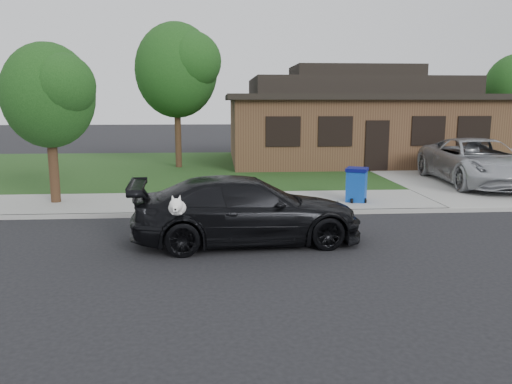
{
  "coord_description": "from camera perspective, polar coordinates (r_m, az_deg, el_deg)",
  "views": [
    {
      "loc": [
        -2.62,
        -9.69,
        3.04
      ],
      "look_at": [
        -1.85,
        1.0,
        1.1
      ],
      "focal_mm": 35.0,
      "sensor_mm": 36.0,
      "label": 1
    }
  ],
  "objects": [
    {
      "name": "ground",
      "position": [
        10.49,
        10.62,
        -6.77
      ],
      "size": [
        120.0,
        120.0,
        0.0
      ],
      "primitive_type": "plane",
      "color": "black",
      "rests_on": "ground"
    },
    {
      "name": "sidewalk",
      "position": [
        15.22,
        5.88,
        -1.09
      ],
      "size": [
        60.0,
        3.0,
        0.12
      ],
      "primitive_type": "cube",
      "color": "gray",
      "rests_on": "ground"
    },
    {
      "name": "curb",
      "position": [
        13.78,
        6.96,
        -2.31
      ],
      "size": [
        60.0,
        0.12,
        0.12
      ],
      "primitive_type": "cube",
      "color": "gray",
      "rests_on": "ground"
    },
    {
      "name": "lawn",
      "position": [
        23.03,
        2.45,
        2.83
      ],
      "size": [
        60.0,
        13.0,
        0.13
      ],
      "primitive_type": "cube",
      "color": "#193814",
      "rests_on": "ground"
    },
    {
      "name": "driveway",
      "position": [
        21.7,
        19.34,
        1.81
      ],
      "size": [
        4.5,
        13.0,
        0.14
      ],
      "primitive_type": "cube",
      "color": "gray",
      "rests_on": "ground"
    },
    {
      "name": "sedan",
      "position": [
        10.85,
        -1.05,
        -2.07
      ],
      "size": [
        5.14,
        2.61,
        1.44
      ],
      "rotation": [
        0.0,
        0.0,
        1.66
      ],
      "color": "black",
      "rests_on": "ground"
    },
    {
      "name": "minivan",
      "position": [
        19.47,
        24.0,
        3.2
      ],
      "size": [
        3.05,
        5.97,
        1.61
      ],
      "primitive_type": "imported",
      "rotation": [
        0.0,
        0.0,
        -0.07
      ],
      "color": "#ACAEB3",
      "rests_on": "driveway"
    },
    {
      "name": "recycling_bin",
      "position": [
        15.09,
        11.42,
        0.85
      ],
      "size": [
        0.79,
        0.79,
        1.0
      ],
      "rotation": [
        0.0,
        0.0,
        -0.41
      ],
      "color": "#0E3C9B",
      "rests_on": "sidewalk"
    },
    {
      "name": "house",
      "position": [
        25.58,
        10.99,
        8.04
      ],
      "size": [
        12.6,
        8.6,
        4.65
      ],
      "color": "#422B1C",
      "rests_on": "ground"
    },
    {
      "name": "tree_0",
      "position": [
        22.68,
        -8.7,
        13.78
      ],
      "size": [
        3.78,
        3.6,
        6.34
      ],
      "color": "#332114",
      "rests_on": "ground"
    },
    {
      "name": "tree_2",
      "position": [
        15.55,
        -22.33,
        10.35
      ],
      "size": [
        2.73,
        2.6,
        4.59
      ],
      "color": "#332114",
      "rests_on": "ground"
    }
  ]
}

